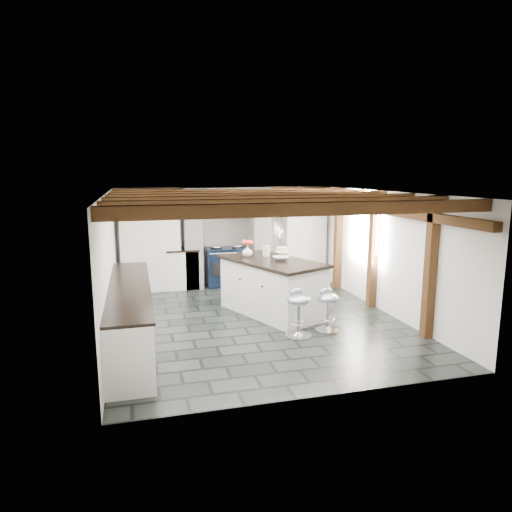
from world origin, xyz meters
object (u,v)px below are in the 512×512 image
object	(u,v)px
bar_stool_far	(298,307)
kitchen_island	(272,286)
bar_stool_near	(327,305)
range_cooker	(227,266)

from	to	relation	value
bar_stool_far	kitchen_island	bearing A→B (deg)	78.09
bar_stool_near	bar_stool_far	xyz separation A→B (m)	(-0.56, -0.12, 0.04)
bar_stool_near	bar_stool_far	bearing A→B (deg)	174.76
bar_stool_far	bar_stool_near	bearing A→B (deg)	-1.69
range_cooker	kitchen_island	bearing A→B (deg)	-80.81
kitchen_island	bar_stool_near	world-z (taller)	kitchen_island
range_cooker	bar_stool_near	size ratio (longest dim) A/B	1.36
range_cooker	kitchen_island	distance (m)	2.41
kitchen_island	bar_stool_far	xyz separation A→B (m)	(0.05, -1.31, -0.04)
range_cooker	bar_stool_far	xyz separation A→B (m)	(0.43, -3.70, 0.03)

